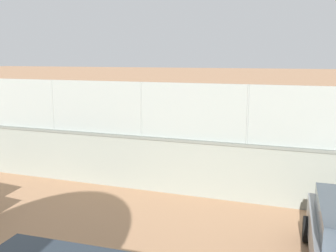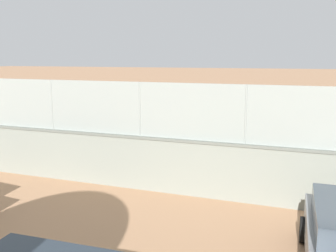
% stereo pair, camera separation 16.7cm
% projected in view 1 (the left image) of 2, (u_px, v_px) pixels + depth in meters
% --- Properties ---
extents(ground_plane, '(260.00, 260.00, 0.00)m').
position_uv_depth(ground_plane, '(209.00, 127.00, 23.83)').
color(ground_plane, tan).
extents(perimeter_wall, '(24.44, 0.69, 1.82)m').
position_uv_depth(perimeter_wall, '(191.00, 167.00, 12.04)').
color(perimeter_wall, gray).
rests_on(perimeter_wall, ground_plane).
extents(fence_panel_on_wall, '(24.01, 0.43, 1.77)m').
position_uv_depth(fence_panel_on_wall, '(192.00, 112.00, 11.72)').
color(fence_panel_on_wall, gray).
rests_on(fence_panel_on_wall, perimeter_wall).
extents(player_baseline_waiting, '(0.86, 0.96, 1.45)m').
position_uv_depth(player_baseline_waiting, '(275.00, 123.00, 20.59)').
color(player_baseline_waiting, navy).
rests_on(player_baseline_waiting, ground_plane).
extents(player_at_service_line, '(0.80, 0.70, 1.60)m').
position_uv_depth(player_at_service_line, '(165.00, 109.00, 25.24)').
color(player_at_service_line, '#B2B2B2').
rests_on(player_at_service_line, ground_plane).
extents(player_foreground_swinging, '(1.02, 0.77, 1.63)m').
position_uv_depth(player_foreground_swinging, '(54.00, 132.00, 17.47)').
color(player_foreground_swinging, navy).
rests_on(player_foreground_swinging, ground_plane).
extents(sports_ball, '(0.23, 0.23, 0.23)m').
position_uv_depth(sports_ball, '(288.00, 146.00, 18.30)').
color(sports_ball, yellow).
rests_on(sports_ball, ground_plane).
extents(courtside_bench, '(1.61, 0.40, 0.87)m').
position_uv_depth(courtside_bench, '(257.00, 168.00, 13.47)').
color(courtside_bench, '#4C6B4C').
rests_on(courtside_bench, ground_plane).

